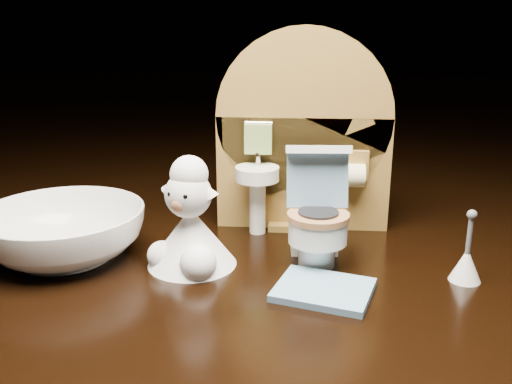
% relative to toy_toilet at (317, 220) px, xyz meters
% --- Properties ---
extents(backdrop_panel, '(0.13, 0.05, 0.15)m').
position_rel_toy_toilet_xyz_m(backdrop_panel, '(-0.01, 0.07, 0.04)').
color(backdrop_panel, olive).
rests_on(backdrop_panel, ground).
extents(toy_toilet, '(0.04, 0.05, 0.08)m').
position_rel_toy_toilet_xyz_m(toy_toilet, '(0.00, 0.00, 0.00)').
color(toy_toilet, white).
rests_on(toy_toilet, ground).
extents(bath_mat, '(0.07, 0.06, 0.00)m').
position_rel_toy_toilet_xyz_m(bath_mat, '(0.00, -0.05, -0.03)').
color(bath_mat, '#6692AF').
rests_on(bath_mat, ground).
extents(toilet_brush, '(0.02, 0.02, 0.05)m').
position_rel_toy_toilet_xyz_m(toilet_brush, '(0.09, -0.02, -0.02)').
color(toilet_brush, white).
rests_on(toilet_brush, ground).
extents(plush_lamb, '(0.06, 0.06, 0.08)m').
position_rel_toy_toilet_xyz_m(plush_lamb, '(-0.08, -0.01, -0.00)').
color(plush_lamb, white).
rests_on(plush_lamb, ground).
extents(ceramic_bowl, '(0.12, 0.12, 0.03)m').
position_rel_toy_toilet_xyz_m(ceramic_bowl, '(-0.17, -0.01, -0.01)').
color(ceramic_bowl, white).
rests_on(ceramic_bowl, ground).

